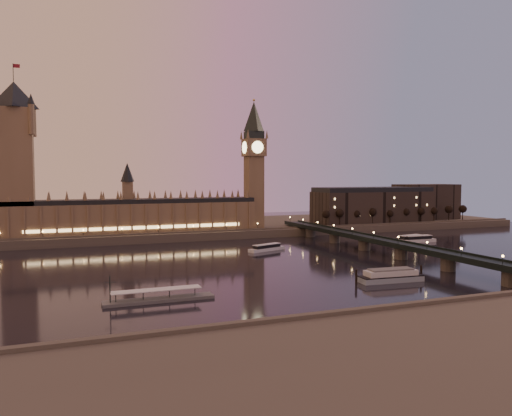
{
  "coord_description": "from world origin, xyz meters",
  "views": [
    {
      "loc": [
        -90.76,
        -256.33,
        48.5
      ],
      "look_at": [
        22.39,
        35.0,
        28.17
      ],
      "focal_mm": 35.0,
      "sensor_mm": 36.0,
      "label": 1
    }
  ],
  "objects": [
    {
      "name": "ground",
      "position": [
        0.0,
        0.0,
        0.0
      ],
      "size": [
        700.0,
        700.0,
        0.0
      ],
      "primitive_type": "plane",
      "color": "black",
      "rests_on": "ground"
    },
    {
      "name": "far_embankment",
      "position": [
        30.0,
        165.0,
        3.0
      ],
      "size": [
        560.0,
        130.0,
        6.0
      ],
      "primitive_type": "cube",
      "color": "#423D35",
      "rests_on": "ground"
    },
    {
      "name": "palace_of_westminster",
      "position": [
        -40.12,
        120.99,
        21.71
      ],
      "size": [
        180.0,
        26.62,
        52.0
      ],
      "color": "brown",
      "rests_on": "ground"
    },
    {
      "name": "victoria_tower",
      "position": [
        -120.0,
        121.0,
        65.79
      ],
      "size": [
        31.68,
        31.68,
        118.0
      ],
      "color": "brown",
      "rests_on": "ground"
    },
    {
      "name": "big_ben",
      "position": [
        53.99,
        120.99,
        63.95
      ],
      "size": [
        17.68,
        17.68,
        104.0
      ],
      "color": "brown",
      "rests_on": "ground"
    },
    {
      "name": "westminster_bridge",
      "position": [
        91.61,
        0.0,
        5.52
      ],
      "size": [
        13.2,
        260.0,
        15.3
      ],
      "color": "black",
      "rests_on": "ground"
    },
    {
      "name": "city_block",
      "position": [
        194.94,
        130.93,
        22.24
      ],
      "size": [
        155.0,
        45.0,
        34.0
      ],
      "color": "black",
      "rests_on": "ground"
    },
    {
      "name": "bare_tree_0",
      "position": [
        111.41,
        109.0,
        15.88
      ],
      "size": [
        6.5,
        6.5,
        13.22
      ],
      "color": "black",
      "rests_on": "ground"
    },
    {
      "name": "bare_tree_1",
      "position": [
        127.95,
        109.0,
        15.88
      ],
      "size": [
        6.5,
        6.5,
        13.22
      ],
      "color": "black",
      "rests_on": "ground"
    },
    {
      "name": "bare_tree_2",
      "position": [
        144.49,
        109.0,
        15.88
      ],
      "size": [
        6.5,
        6.5,
        13.22
      ],
      "color": "black",
      "rests_on": "ground"
    },
    {
      "name": "bare_tree_3",
      "position": [
        161.02,
        109.0,
        15.88
      ],
      "size": [
        6.5,
        6.5,
        13.22
      ],
      "color": "black",
      "rests_on": "ground"
    },
    {
      "name": "bare_tree_4",
      "position": [
        177.56,
        109.0,
        15.88
      ],
      "size": [
        6.5,
        6.5,
        13.22
      ],
      "color": "black",
      "rests_on": "ground"
    },
    {
      "name": "bare_tree_5",
      "position": [
        194.09,
        109.0,
        15.88
      ],
      "size": [
        6.5,
        6.5,
        13.22
      ],
      "color": "black",
      "rests_on": "ground"
    },
    {
      "name": "bare_tree_6",
      "position": [
        210.63,
        109.0,
        15.88
      ],
      "size": [
        6.5,
        6.5,
        13.22
      ],
      "color": "black",
      "rests_on": "ground"
    },
    {
      "name": "bare_tree_7",
      "position": [
        227.16,
        109.0,
        15.88
      ],
      "size": [
        6.5,
        6.5,
        13.22
      ],
      "color": "black",
      "rests_on": "ground"
    },
    {
      "name": "bare_tree_8",
      "position": [
        243.7,
        109.0,
        15.88
      ],
      "size": [
        6.5,
        6.5,
        13.22
      ],
      "color": "black",
      "rests_on": "ground"
    },
    {
      "name": "bare_tree_9",
      "position": [
        260.24,
        109.0,
        15.88
      ],
      "size": [
        6.5,
        6.5,
        13.22
      ],
      "color": "black",
      "rests_on": "ground"
    },
    {
      "name": "cruise_boat_a",
      "position": [
        31.5,
        39.24,
        1.92
      ],
      "size": [
        27.59,
        14.91,
        4.36
      ],
      "rotation": [
        0.0,
        0.0,
        0.35
      ],
      "color": "silver",
      "rests_on": "ground"
    },
    {
      "name": "cruise_boat_b",
      "position": [
        150.47,
        37.75,
        2.2
      ],
      "size": [
        27.3,
        7.68,
        5.0
      ],
      "rotation": [
        0.0,
        0.0,
        -0.03
      ],
      "color": "silver",
      "rests_on": "ground"
    },
    {
      "name": "cruise_boat_c",
      "position": [
        146.79,
        41.65,
        2.2
      ],
      "size": [
        25.85,
        11.51,
        5.0
      ],
      "rotation": [
        0.0,
        0.0,
        0.2
      ],
      "color": "silver",
      "rests_on": "ground"
    },
    {
      "name": "moored_barge",
      "position": [
        48.5,
        -68.34,
        2.7
      ],
      "size": [
        34.83,
        10.79,
        6.4
      ],
      "rotation": [
        0.0,
        0.0,
        -0.08
      ],
      "color": "#899CAE",
      "rests_on": "ground"
    },
    {
      "name": "pontoon_pier",
      "position": [
        -57.16,
        -65.75,
        1.22
      ],
      "size": [
        42.54,
        7.09,
        11.34
      ],
      "color": "#595B5E",
      "rests_on": "ground"
    }
  ]
}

